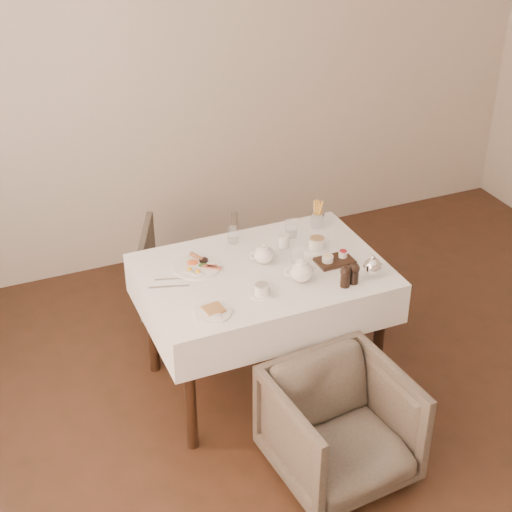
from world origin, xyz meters
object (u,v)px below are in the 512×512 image
at_px(armchair_near, 340,427).
at_px(breakfast_plate, 197,266).
at_px(table, 263,288).
at_px(teapot_centre, 264,253).
at_px(armchair_far, 191,268).

distance_m(armchair_near, breakfast_plate, 1.12).
bearing_deg(armchair_near, breakfast_plate, 107.08).
distance_m(table, teapot_centre, 0.19).
bearing_deg(breakfast_plate, armchair_near, -65.24).
bearing_deg(armchair_near, armchair_far, 91.29).
relative_size(armchair_far, breakfast_plate, 2.41).
height_order(armchair_far, breakfast_plate, breakfast_plate).
relative_size(table, armchair_near, 2.01).
height_order(table, armchair_near, table).
relative_size(table, armchair_far, 2.08).
bearing_deg(breakfast_plate, armchair_far, 77.78).
xyz_separation_m(armchair_near, teapot_centre, (-0.04, 0.84, 0.53)).
xyz_separation_m(table, armchair_near, (0.07, -0.79, -0.35)).
height_order(table, teapot_centre, teapot_centre).
distance_m(armchair_far, breakfast_plate, 0.90).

